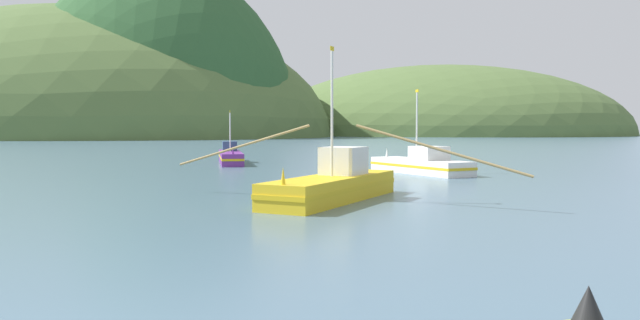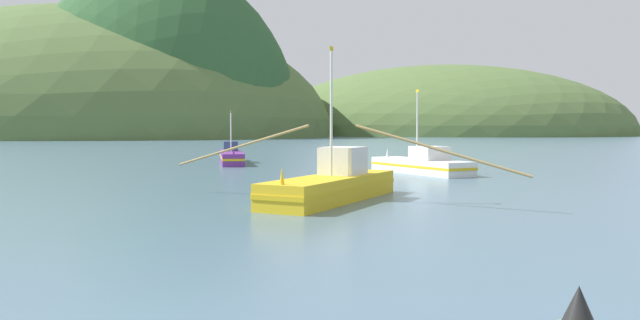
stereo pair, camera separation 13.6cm
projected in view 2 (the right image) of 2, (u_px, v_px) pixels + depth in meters
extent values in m
ellipsoid|color=#2D562D|center=(158.00, 137.00, 196.09)|extent=(92.67, 74.14, 109.57)
ellipsoid|color=#516B38|center=(80.00, 136.00, 218.02)|extent=(181.83, 145.46, 88.52)
ellipsoid|color=#516B38|center=(439.00, 135.00, 250.11)|extent=(147.75, 118.20, 55.67)
cube|color=#6B2D84|center=(231.00, 157.00, 57.49)|extent=(6.74, 10.65, 1.10)
cube|color=gold|center=(231.00, 157.00, 57.49)|extent=(6.81, 10.76, 0.20)
cone|color=#6B2D84|center=(233.00, 150.00, 52.47)|extent=(0.27, 0.27, 0.70)
cube|color=#334C6B|center=(230.00, 146.00, 59.15)|extent=(2.16, 2.50, 0.93)
cylinder|color=silver|center=(231.00, 132.00, 57.74)|extent=(0.12, 0.12, 3.62)
cube|color=gold|center=(231.00, 112.00, 57.63)|extent=(0.19, 0.33, 0.20)
cube|color=white|center=(420.00, 166.00, 45.40)|extent=(8.42, 8.51, 1.03)
cube|color=gold|center=(420.00, 166.00, 45.40)|extent=(8.50, 8.59, 0.19)
cone|color=white|center=(387.00, 152.00, 49.21)|extent=(0.28, 0.28, 0.70)
cube|color=silver|center=(429.00, 153.00, 44.40)|extent=(3.10, 3.10, 0.99)
cylinder|color=silver|center=(417.00, 126.00, 45.61)|extent=(0.12, 0.12, 4.93)
cube|color=gold|center=(418.00, 91.00, 45.46)|extent=(0.27, 0.28, 0.20)
cube|color=gold|center=(332.00, 189.00, 28.55)|extent=(4.10, 10.17, 1.15)
cube|color=gold|center=(332.00, 187.00, 28.55)|extent=(4.14, 10.27, 0.21)
cone|color=gold|center=(282.00, 176.00, 24.45)|extent=(0.23, 0.23, 0.70)
cube|color=silver|center=(343.00, 161.00, 29.59)|extent=(2.10, 2.26, 1.32)
cylinder|color=silver|center=(331.00, 114.00, 28.31)|extent=(0.12, 0.12, 5.75)
cube|color=gold|center=(331.00, 48.00, 28.15)|extent=(0.09, 0.36, 0.20)
cylinder|color=#997F4C|center=(439.00, 149.00, 26.17)|extent=(7.62, 1.45, 2.17)
cylinder|color=#997F4C|center=(241.00, 146.00, 30.73)|extent=(7.62, 1.45, 2.17)
cone|color=black|center=(579.00, 308.00, 6.85)|extent=(0.43, 0.43, 0.50)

